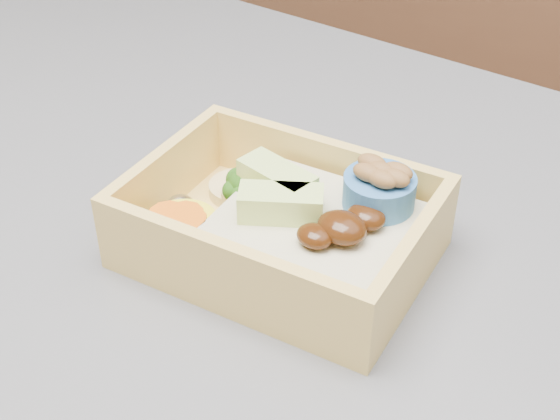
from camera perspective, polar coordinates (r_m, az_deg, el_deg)
The scene contains 1 object.
bento_box at distance 0.47m, azimuth 0.70°, elevation -1.22°, with size 0.19×0.15×0.07m.
Camera 1 is at (0.26, -0.29, 1.23)m, focal length 50.00 mm.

